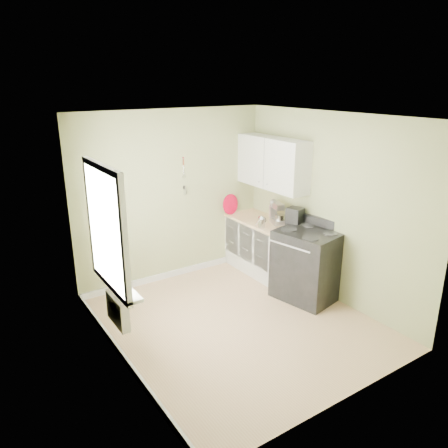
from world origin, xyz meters
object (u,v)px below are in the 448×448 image
stand_mixer (277,213)px  coffee_maker (295,220)px  stove (307,264)px  kettle (262,222)px

stand_mixer → coffee_maker: (-0.01, -0.42, 0.01)m
stove → kettle: bearing=105.7°
kettle → coffee_maker: size_ratio=0.52×
stove → kettle: stove is taller
stove → coffee_maker: 0.71m
stove → kettle: (-0.23, 0.81, 0.47)m
stand_mixer → kettle: 0.36m
stove → coffee_maker: bearing=75.5°
stove → stand_mixer: stand_mixer is taller
kettle → coffee_maker: coffee_maker is taller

